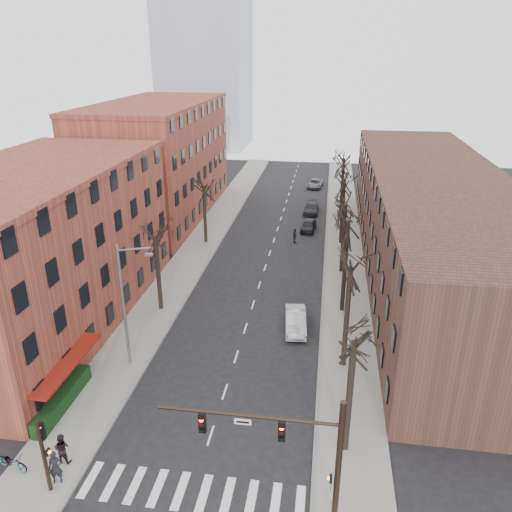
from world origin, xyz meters
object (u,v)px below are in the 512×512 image
at_px(parked_car_near, 309,225).
at_px(parked_car_mid, 311,208).
at_px(pedestrian_a, 55,467).
at_px(bicycle, 12,462).
at_px(silver_sedan, 296,321).

xyz_separation_m(parked_car_near, parked_car_mid, (0.00, 7.06, -0.02)).
height_order(parked_car_near, pedestrian_a, pedestrian_a).
bearing_deg(pedestrian_a, bicycle, 151.56).
bearing_deg(parked_car_mid, parked_car_near, -87.99).
height_order(pedestrian_a, bicycle, pedestrian_a).
distance_m(silver_sedan, pedestrian_a, 20.14).
distance_m(silver_sedan, bicycle, 21.38).
xyz_separation_m(parked_car_near, pedestrian_a, (-10.69, -40.38, 0.40)).
bearing_deg(parked_car_mid, pedestrian_a, -100.69).
height_order(parked_car_near, parked_car_mid, parked_car_near).
distance_m(parked_car_near, parked_car_mid, 7.06).
bearing_deg(bicycle, parked_car_mid, -4.00).
height_order(parked_car_near, bicycle, parked_car_near).
bearing_deg(silver_sedan, bicycle, -135.07).
height_order(parked_car_mid, bicycle, parked_car_mid).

